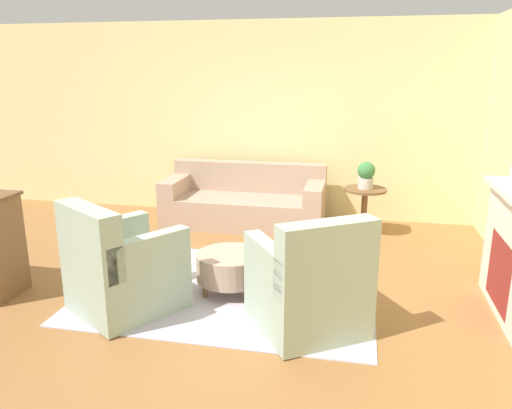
% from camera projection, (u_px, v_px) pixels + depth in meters
% --- Properties ---
extents(ground_plane, '(16.00, 16.00, 0.00)m').
position_uv_depth(ground_plane, '(230.00, 291.00, 4.95)').
color(ground_plane, '#996638').
extents(wall_back, '(9.55, 0.12, 2.80)m').
position_uv_depth(wall_back, '(278.00, 121.00, 7.26)').
color(wall_back, beige).
rests_on(wall_back, ground_plane).
extents(rug, '(2.81, 2.07, 0.01)m').
position_uv_depth(rug, '(230.00, 290.00, 4.95)').
color(rug, '#BCB2C1').
rests_on(rug, ground_plane).
extents(couch, '(2.22, 0.92, 0.83)m').
position_uv_depth(couch, '(245.00, 203.00, 7.03)').
color(couch, tan).
rests_on(couch, ground_plane).
extents(armchair_left, '(1.14, 1.16, 1.02)m').
position_uv_depth(armchair_left, '(121.00, 270.00, 4.45)').
color(armchair_left, '#9EB29E').
rests_on(armchair_left, rug).
extents(armchair_right, '(1.14, 1.16, 1.02)m').
position_uv_depth(armchair_right, '(310.00, 287.00, 4.12)').
color(armchair_right, '#9EB29E').
rests_on(armchair_right, rug).
extents(ottoman_table, '(0.67, 0.67, 0.38)m').
position_uv_depth(ottoman_table, '(231.00, 266.00, 4.88)').
color(ottoman_table, tan).
rests_on(ottoman_table, rug).
extents(side_table, '(0.55, 0.55, 0.62)m').
position_uv_depth(side_table, '(364.00, 203.00, 6.55)').
color(side_table, brown).
rests_on(side_table, ground_plane).
extents(potted_plant_on_side_table, '(0.23, 0.23, 0.35)m').
position_uv_depth(potted_plant_on_side_table, '(366.00, 175.00, 6.45)').
color(potted_plant_on_side_table, beige).
rests_on(potted_plant_on_side_table, side_table).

